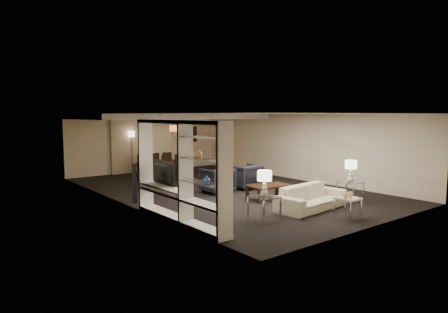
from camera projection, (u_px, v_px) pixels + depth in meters
floor at (224, 189)px, 13.21m from camera, size 11.00×11.00×0.00m
ceiling at (224, 114)px, 12.94m from camera, size 7.00×11.00×0.02m
wall_back at (146, 143)px, 17.39m from camera, size 7.00×0.02×2.50m
wall_front at (378, 170)px, 8.76m from camera, size 7.00×0.02×2.50m
wall_left at (124, 159)px, 10.93m from camera, size 0.02×11.00×2.50m
wall_right at (296, 147)px, 15.22m from camera, size 0.02×11.00×2.50m
ceiling_soffit at (169, 116)px, 15.70m from camera, size 7.00×4.00×0.20m
curtains at (128, 145)px, 16.78m from camera, size 1.50×0.12×2.40m
door at (161, 147)px, 17.81m from camera, size 0.90×0.05×2.10m
painting at (188, 134)px, 18.61m from camera, size 0.95×0.04×0.65m
media_unit at (179, 172)px, 9.02m from camera, size 0.38×3.40×2.35m
pendant_light at (176, 128)px, 15.93m from camera, size 0.52×0.52×0.24m
sofa at (311, 197)px, 10.40m from camera, size 2.25×1.07×0.63m
coffee_table at (268, 192)px, 11.67m from camera, size 1.27×0.84×0.43m
armchair_left at (217, 180)px, 12.62m from camera, size 0.87×0.90×0.81m
armchair_right at (246, 177)px, 13.35m from camera, size 0.89×0.91×0.81m
side_table_left at (264, 208)px, 9.37m from camera, size 0.61×0.61×0.56m
side_table_right at (350, 191)px, 11.45m from camera, size 0.64×0.64×0.56m
table_lamp_left at (264, 184)px, 9.31m from camera, size 0.36×0.36×0.62m
table_lamp_right at (351, 171)px, 11.39m from camera, size 0.38×0.38×0.62m
marble_table at (348, 208)px, 9.55m from camera, size 0.50×0.50×0.50m
gold_gourd_a at (345, 195)px, 9.45m from camera, size 0.16×0.16×0.16m
gold_gourd_b at (350, 194)px, 9.58m from camera, size 0.14×0.14×0.14m
television at (160, 173)px, 9.80m from camera, size 1.01×0.13×0.58m
vase_blue at (206, 179)px, 8.20m from camera, size 0.16×0.16×0.17m
vase_amber at (199, 154)px, 8.37m from camera, size 0.18×0.18×0.18m
floor_speaker at (134, 183)px, 11.19m from camera, size 0.16×0.16×1.11m
dining_table at (160, 169)px, 16.01m from camera, size 1.82×1.15×0.61m
chair_nl at (155, 168)px, 15.12m from camera, size 0.45×0.45×0.90m
chair_nm at (169, 167)px, 15.49m from camera, size 0.44×0.44×0.90m
chair_nr at (182, 166)px, 15.85m from camera, size 0.46×0.46×0.90m
chair_fl at (139, 165)px, 16.14m from camera, size 0.46×0.46×0.90m
chair_fm at (153, 164)px, 16.50m from camera, size 0.42×0.42×0.90m
chair_fr at (165, 163)px, 16.87m from camera, size 0.46×0.46×0.90m
floor_lamp at (132, 152)px, 16.68m from camera, size 0.33×0.33×1.78m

